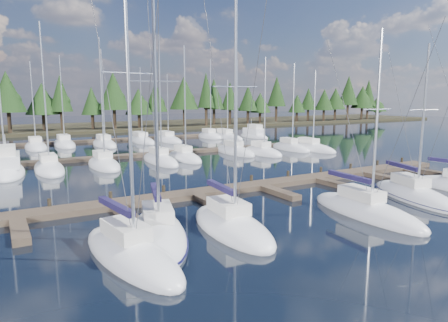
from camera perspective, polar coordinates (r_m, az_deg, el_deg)
ground at (r=43.77m, az=-4.13°, el=-0.76°), size 260.00×260.00×0.00m
far_shore at (r=100.85m, az=-19.26°, el=4.54°), size 220.00×30.00×0.60m
main_dock at (r=33.03m, az=5.52°, el=-3.68°), size 44.00×6.13×0.90m
back_docks at (r=61.78m, az=-12.10°, el=2.14°), size 50.00×21.80×0.40m
front_sailboat_0 at (r=19.58m, az=-13.24°, el=-12.71°), size 3.81×8.97×15.47m
front_sailboat_1 at (r=21.99m, az=-9.33°, el=-10.17°), size 5.31×9.43×15.03m
front_sailboat_2 at (r=22.91m, az=1.05°, el=-9.23°), size 3.51×8.39×14.62m
front_sailboat_3 at (r=27.32m, az=19.52°, el=-6.75°), size 3.07×9.33×12.29m
front_sailboat_4 at (r=32.97m, az=25.37°, el=-4.44°), size 5.36×9.51×11.97m
back_sailboat_rows at (r=57.41m, az=-11.16°, el=1.72°), size 44.55×32.80×15.51m
motor_yacht_left at (r=44.62m, az=-28.57°, el=-1.01°), size 3.64×9.55×4.70m
motor_yacht_right at (r=75.10m, az=4.27°, el=3.73°), size 2.82×8.14×4.04m
tree_line at (r=90.81m, az=-18.61°, el=8.57°), size 183.77×11.93×13.23m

